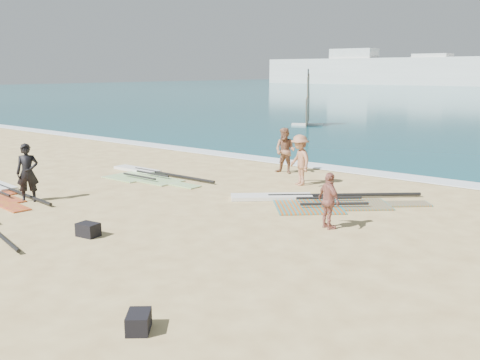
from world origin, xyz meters
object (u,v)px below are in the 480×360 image
Objects in this scene: beachgoer_left at (285,151)px; person_wetsuit at (28,173)px; gear_bag_near at (88,230)px; beachgoer_back at (329,201)px; beachgoer_mid at (300,160)px; gear_bag_far at (139,322)px; rig_green at (146,175)px; rig_orange at (313,201)px.

person_wetsuit is at bearing -117.26° from beachgoer_left.
beachgoer_back is at bearing 44.94° from gear_bag_near.
beachgoer_mid is (5.56, 7.77, -0.01)m from person_wetsuit.
beachgoer_mid is 5.68m from beachgoer_back.
beachgoer_left is at bearing 114.31° from gear_bag_far.
rig_green is at bearing -126.93° from beachgoer_mid.
person_wetsuit is at bearing -95.01° from beachgoer_mid.
beachgoer_left is (-3.57, 3.64, 0.91)m from rig_orange.
beachgoer_left is 2.41m from beachgoer_mid.
beachgoer_left is (4.10, 4.07, 0.91)m from rig_green.
rig_green is 6.41m from beachgoer_mid.
beachgoer_left is at bearing -20.82° from beachgoer_back.
rig_orange is 3.08× the size of beachgoer_left.
rig_green is 13.50m from gear_bag_far.
gear_bag_near is at bearing 152.46° from gear_bag_far.
gear_bag_near is 0.29× the size of beachgoer_mid.
beachgoer_left is at bearing 167.63° from beachgoer_mid.
gear_bag_far is at bearing -117.69° from rig_orange.
person_wetsuit is (-9.73, 3.70, 0.80)m from gear_bag_far.
beachgoer_left reaches higher than rig_orange.
beachgoer_back reaches higher than rig_orange.
person_wetsuit is (-7.37, -5.77, 0.91)m from rig_orange.
beachgoer_left is (-0.90, 10.49, 0.78)m from gear_bag_near.
rig_green is at bearing 127.92° from gear_bag_near.
person_wetsuit is at bearing 176.42° from rig_orange.
person_wetsuit is at bearing 159.17° from gear_bag_far.
beachgoer_mid is at bearing -22.77° from beachgoer_back.
rig_green is 5.43m from person_wetsuit.
rig_green is 7.68m from rig_orange.
person_wetsuit is (0.30, -5.34, 0.91)m from rig_green.
rig_green is at bearing 41.18° from person_wetsuit.
rig_green is 10.16× the size of gear_bag_near.
gear_bag_near is 5.66m from gear_bag_far.
beachgoer_mid is at bearing 109.94° from gear_bag_far.
gear_bag_near is (-2.66, -6.86, 0.12)m from rig_orange.
gear_bag_far is 7.19m from beachgoer_back.
beachgoer_mid is (5.86, 2.42, 0.91)m from rig_green.
beachgoer_left reaches higher than gear_bag_far.
rig_green is 3.59× the size of beachgoer_back.
beachgoer_left is (-5.92, 13.11, 0.80)m from gear_bag_far.
person_wetsuit is 9.87m from beachgoer_back.
rig_orange is at bearing 68.78° from gear_bag_near.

